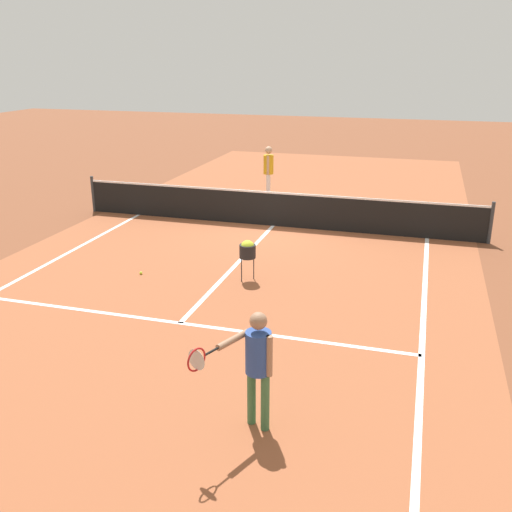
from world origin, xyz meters
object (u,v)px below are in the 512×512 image
object	(u,v)px
player_far	(268,167)
tennis_ball_mid_court	(141,273)
player_near	(257,359)
ball_hopper	(248,250)
net	(273,209)

from	to	relation	value
player_far	tennis_ball_mid_court	world-z (taller)	player_far
player_near	player_far	size ratio (longest dim) A/B	0.91
ball_hopper	tennis_ball_mid_court	distance (m)	2.42
player_near	ball_hopper	xyz separation A→B (m)	(-1.60, 4.80, -0.30)
player_far	tennis_ball_mid_court	bearing A→B (deg)	-96.59
player_far	ball_hopper	bearing A→B (deg)	-78.19
net	ball_hopper	xyz separation A→B (m)	(0.53, -4.09, 0.18)
player_near	player_far	world-z (taller)	player_far
tennis_ball_mid_court	net	bearing A→B (deg)	68.17
ball_hopper	player_near	bearing A→B (deg)	-71.52
net	ball_hopper	size ratio (longest dim) A/B	12.88
tennis_ball_mid_court	player_far	bearing A→B (deg)	83.41
player_near	ball_hopper	size ratio (longest dim) A/B	1.81
net	player_near	world-z (taller)	player_near
net	player_far	xyz separation A→B (m)	(-0.93, 2.89, 0.58)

